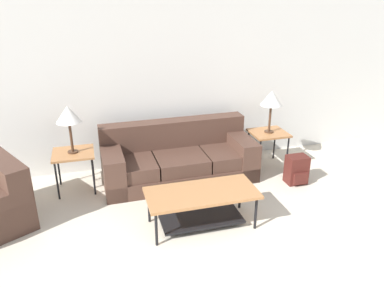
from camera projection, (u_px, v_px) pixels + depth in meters
wall_back at (179, 82)px, 5.76m from camera, size 9.03×0.06×2.60m
couch at (178, 159)px, 5.52m from camera, size 2.21×0.95×0.82m
coffee_table at (202, 200)px, 4.36m from camera, size 1.29×0.60×0.45m
side_table_left at (74, 156)px, 5.10m from camera, size 0.55×0.51×0.57m
side_table_right at (268, 135)px, 5.84m from camera, size 0.55×0.51×0.57m
table_lamp_left at (68, 115)px, 4.88m from camera, size 0.33×0.33×0.65m
table_lamp_right at (272, 99)px, 5.62m from camera, size 0.33×0.33×0.65m
backpack at (297, 170)px, 5.41m from camera, size 0.30×0.29×0.42m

